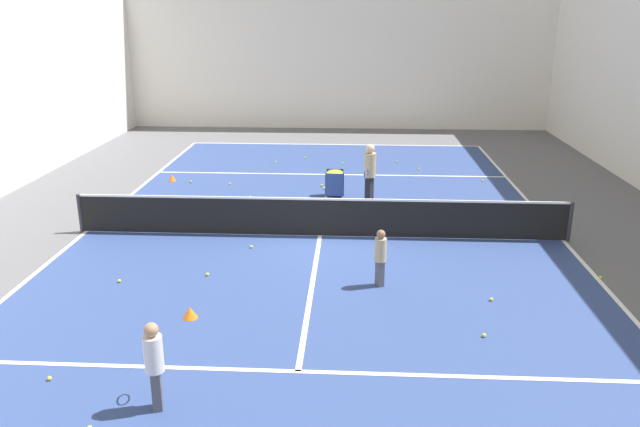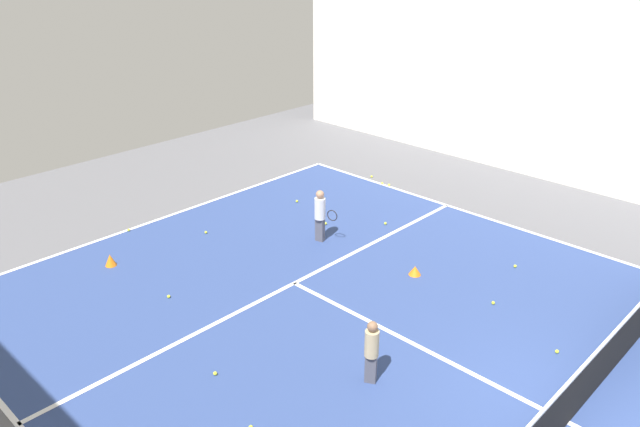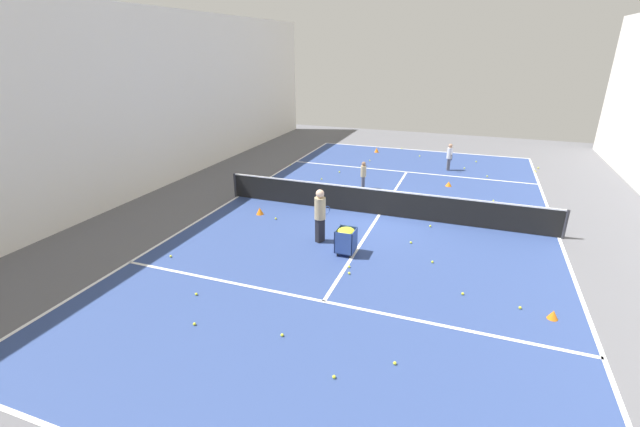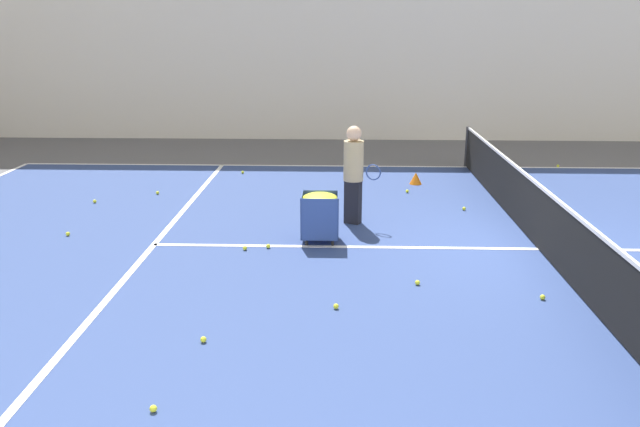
# 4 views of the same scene
# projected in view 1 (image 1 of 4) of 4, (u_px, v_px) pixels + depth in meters

# --- Properties ---
(ground_plane) EXTENTS (33.89, 33.89, 0.00)m
(ground_plane) POSITION_uv_depth(u_px,v_px,m) (320.00, 236.00, 15.51)
(ground_plane) COLOR #5B5B60
(court_playing_area) EXTENTS (11.90, 22.28, 0.00)m
(court_playing_area) POSITION_uv_depth(u_px,v_px,m) (320.00, 236.00, 15.51)
(court_playing_area) COLOR navy
(court_playing_area) RESTS_ON ground
(line_baseline_far) EXTENTS (11.90, 0.10, 0.00)m
(line_baseline_far) POSITION_uv_depth(u_px,v_px,m) (335.00, 145.00, 26.08)
(line_baseline_far) COLOR white
(line_baseline_far) RESTS_ON ground
(line_sideline_left) EXTENTS (0.10, 22.28, 0.00)m
(line_sideline_left) POSITION_uv_depth(u_px,v_px,m) (86.00, 232.00, 15.82)
(line_sideline_left) COLOR white
(line_sideline_left) RESTS_ON ground
(line_sideline_right) EXTENTS (0.10, 22.28, 0.00)m
(line_sideline_right) POSITION_uv_depth(u_px,v_px,m) (563.00, 241.00, 15.19)
(line_sideline_right) COLOR white
(line_sideline_right) RESTS_ON ground
(line_service_near) EXTENTS (11.90, 0.10, 0.00)m
(line_service_near) POSITION_uv_depth(u_px,v_px,m) (298.00, 371.00, 9.69)
(line_service_near) COLOR white
(line_service_near) RESTS_ON ground
(line_service_far) EXTENTS (11.90, 0.10, 0.00)m
(line_service_far) POSITION_uv_depth(u_px,v_px,m) (330.00, 174.00, 21.32)
(line_service_far) COLOR white
(line_service_far) RESTS_ON ground
(line_centre_service) EXTENTS (0.10, 12.26, 0.00)m
(line_centre_service) POSITION_uv_depth(u_px,v_px,m) (320.00, 236.00, 15.51)
(line_centre_service) COLOR white
(line_centre_service) RESTS_ON ground
(hall_enclosure_far) EXTENTS (19.51, 0.15, 7.33)m
(hall_enclosure_far) POSITION_uv_depth(u_px,v_px,m) (338.00, 49.00, 28.63)
(hall_enclosure_far) COLOR silver
(hall_enclosure_far) RESTS_ON ground
(tennis_net) EXTENTS (12.20, 0.10, 0.99)m
(tennis_net) POSITION_uv_depth(u_px,v_px,m) (320.00, 217.00, 15.35)
(tennis_net) COLOR #2D2D33
(tennis_net) RESTS_ON ground
(player_near_baseline) EXTENTS (0.33, 0.60, 1.34)m
(player_near_baseline) POSITION_uv_depth(u_px,v_px,m) (154.00, 360.00, 8.58)
(player_near_baseline) COLOR #4C4C56
(player_near_baseline) RESTS_ON ground
(coach_at_net) EXTENTS (0.46, 0.71, 1.74)m
(coach_at_net) POSITION_uv_depth(u_px,v_px,m) (370.00, 170.00, 17.89)
(coach_at_net) COLOR black
(coach_at_net) RESTS_ON ground
(child_midcourt) EXTENTS (0.32, 0.32, 1.20)m
(child_midcourt) POSITION_uv_depth(u_px,v_px,m) (380.00, 254.00, 12.52)
(child_midcourt) COLOR #4C4C56
(child_midcourt) RESTS_ON ground
(ball_cart) EXTENTS (0.55, 0.60, 0.82)m
(ball_cart) POSITION_uv_depth(u_px,v_px,m) (335.00, 178.00, 18.60)
(ball_cart) COLOR #2D478C
(ball_cart) RESTS_ON ground
(training_cone_0) EXTENTS (0.27, 0.27, 0.26)m
(training_cone_0) POSITION_uv_depth(u_px,v_px,m) (479.00, 216.00, 16.64)
(training_cone_0) COLOR orange
(training_cone_0) RESTS_ON ground
(training_cone_1) EXTENTS (0.24, 0.24, 0.22)m
(training_cone_1) POSITION_uv_depth(u_px,v_px,m) (172.00, 178.00, 20.49)
(training_cone_1) COLOR orange
(training_cone_1) RESTS_ON ground
(training_cone_3) EXTENTS (0.28, 0.28, 0.21)m
(training_cone_3) POSITION_uv_depth(u_px,v_px,m) (190.00, 313.00, 11.35)
(training_cone_3) COLOR orange
(training_cone_3) RESTS_ON ground
(tennis_ball_0) EXTENTS (0.07, 0.07, 0.07)m
(tennis_ball_0) POSITION_uv_depth(u_px,v_px,m) (397.00, 162.00, 22.98)
(tennis_ball_0) COLOR yellow
(tennis_ball_0) RESTS_ON ground
(tennis_ball_1) EXTENTS (0.07, 0.07, 0.07)m
(tennis_ball_1) POSITION_uv_depth(u_px,v_px,m) (324.00, 188.00, 19.56)
(tennis_ball_1) COLOR yellow
(tennis_ball_1) RESTS_ON ground
(tennis_ball_2) EXTENTS (0.07, 0.07, 0.07)m
(tennis_ball_2) POSITION_uv_depth(u_px,v_px,m) (484.00, 335.00, 10.71)
(tennis_ball_2) COLOR yellow
(tennis_ball_2) RESTS_ON ground
(tennis_ball_4) EXTENTS (0.07, 0.07, 0.07)m
(tennis_ball_4) POSITION_uv_depth(u_px,v_px,m) (322.00, 185.00, 19.90)
(tennis_ball_4) COLOR yellow
(tennis_ball_4) RESTS_ON ground
(tennis_ball_8) EXTENTS (0.07, 0.07, 0.07)m
(tennis_ball_8) POSITION_uv_depth(u_px,v_px,m) (491.00, 299.00, 12.04)
(tennis_ball_8) COLOR yellow
(tennis_ball_8) RESTS_ON ground
(tennis_ball_10) EXTENTS (0.07, 0.07, 0.07)m
(tennis_ball_10) POSITION_uv_depth(u_px,v_px,m) (342.00, 163.00, 22.79)
(tennis_ball_10) COLOR yellow
(tennis_ball_10) RESTS_ON ground
(tennis_ball_11) EXTENTS (0.07, 0.07, 0.07)m
(tennis_ball_11) POSITION_uv_depth(u_px,v_px,m) (272.00, 209.00, 17.55)
(tennis_ball_11) COLOR yellow
(tennis_ball_11) RESTS_ON ground
(tennis_ball_12) EXTENTS (0.07, 0.07, 0.07)m
(tennis_ball_12) POSITION_uv_depth(u_px,v_px,m) (448.00, 215.00, 16.96)
(tennis_ball_12) COLOR yellow
(tennis_ball_12) RESTS_ON ground
(tennis_ball_13) EXTENTS (0.07, 0.07, 0.07)m
(tennis_ball_13) POSITION_uv_depth(u_px,v_px,m) (251.00, 247.00, 14.72)
(tennis_ball_13) COLOR yellow
(tennis_ball_13) RESTS_ON ground
(tennis_ball_15) EXTENTS (0.07, 0.07, 0.07)m
(tennis_ball_15) POSITION_uv_depth(u_px,v_px,m) (207.00, 274.00, 13.17)
(tennis_ball_15) COLOR yellow
(tennis_ball_15) RESTS_ON ground
(tennis_ball_17) EXTENTS (0.07, 0.07, 0.07)m
(tennis_ball_17) POSITION_uv_depth(u_px,v_px,m) (119.00, 281.00, 12.86)
(tennis_ball_17) COLOR yellow
(tennis_ball_17) RESTS_ON ground
(tennis_ball_18) EXTENTS (0.07, 0.07, 0.07)m
(tennis_ball_18) POSITION_uv_depth(u_px,v_px,m) (250.00, 197.00, 18.63)
(tennis_ball_18) COLOR yellow
(tennis_ball_18) RESTS_ON ground
(tennis_ball_19) EXTENTS (0.07, 0.07, 0.07)m
(tennis_ball_19) POSITION_uv_depth(u_px,v_px,m) (601.00, 277.00, 13.03)
(tennis_ball_19) COLOR yellow
(tennis_ball_19) RESTS_ON ground
(tennis_ball_20) EXTENTS (0.07, 0.07, 0.07)m
(tennis_ball_20) POSITION_uv_depth(u_px,v_px,m) (419.00, 169.00, 21.94)
(tennis_ball_20) COLOR yellow
(tennis_ball_20) RESTS_ON ground
(tennis_ball_21) EXTENTS (0.07, 0.07, 0.07)m
(tennis_ball_21) POSITION_uv_depth(u_px,v_px,m) (49.00, 378.00, 9.45)
(tennis_ball_21) COLOR yellow
(tennis_ball_21) RESTS_ON ground
(tennis_ball_22) EXTENTS (0.07, 0.07, 0.07)m
(tennis_ball_22) POSITION_uv_depth(u_px,v_px,m) (276.00, 162.00, 22.95)
(tennis_ball_22) COLOR yellow
(tennis_ball_22) RESTS_ON ground
(tennis_ball_23) EXTENTS (0.07, 0.07, 0.07)m
(tennis_ball_23) POSITION_uv_depth(u_px,v_px,m) (230.00, 184.00, 20.07)
(tennis_ball_23) COLOR yellow
(tennis_ball_23) RESTS_ON ground
(tennis_ball_25) EXTENTS (0.07, 0.07, 0.07)m
(tennis_ball_25) POSITION_uv_depth(u_px,v_px,m) (248.00, 227.00, 16.09)
(tennis_ball_25) COLOR yellow
(tennis_ball_25) RESTS_ON ground
(tennis_ball_26) EXTENTS (0.07, 0.07, 0.07)m
(tennis_ball_26) POSITION_uv_depth(u_px,v_px,m) (404.00, 226.00, 16.12)
(tennis_ball_26) COLOR yellow
(tennis_ball_26) RESTS_ON ground
(tennis_ball_27) EXTENTS (0.07, 0.07, 0.07)m
(tennis_ball_27) POSITION_uv_depth(u_px,v_px,m) (305.00, 158.00, 23.62)
(tennis_ball_27) COLOR yellow
(tennis_ball_27) RESTS_ON ground
(tennis_ball_28) EXTENTS (0.07, 0.07, 0.07)m
(tennis_ball_28) POSITION_uv_depth(u_px,v_px,m) (483.00, 181.00, 20.42)
(tennis_ball_28) COLOR yellow
(tennis_ball_28) RESTS_ON ground
(tennis_ball_29) EXTENTS (0.07, 0.07, 0.07)m
(tennis_ball_29) POSITION_uv_depth(u_px,v_px,m) (191.00, 182.00, 20.31)
(tennis_ball_29) COLOR yellow
(tennis_ball_29) RESTS_ON ground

